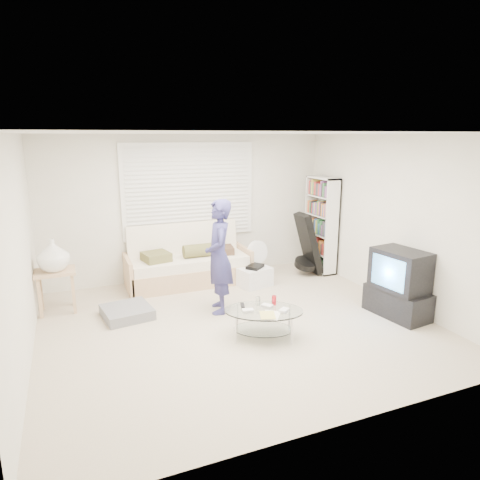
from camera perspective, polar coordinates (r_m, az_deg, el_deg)
name	(u,v)px	position (r m, az deg, el deg)	size (l,w,h in m)	color
ground	(237,325)	(5.85, -0.39, -11.21)	(5.00, 5.00, 0.00)	tan
room_shell	(224,199)	(5.82, -2.18, 5.43)	(5.02, 4.52, 2.51)	silver
window_blinds	(190,191)	(7.45, -6.75, 6.56)	(2.32, 0.08, 1.62)	silver
futon_sofa	(188,264)	(7.36, -6.95, -3.25)	(2.07, 0.84, 1.01)	tan
grey_floor_pillow	(127,312)	(6.26, -14.82, -9.27)	(0.63, 0.63, 0.14)	slate
side_table	(53,258)	(6.54, -23.63, -2.24)	(0.54, 0.44, 1.08)	tan
bookshelf	(321,225)	(8.01, 10.74, 2.01)	(0.28, 0.74, 1.75)	white
guitar_case	(308,248)	(7.79, 9.05, -1.07)	(0.47, 0.42, 1.11)	black
floor_fan	(257,256)	(7.55, 2.27, -2.17)	(0.43, 0.28, 0.69)	white
storage_bin	(255,276)	(7.21, 2.00, -4.88)	(0.60, 0.49, 0.37)	white
tv_unit	(399,284)	(6.36, 20.40, -5.56)	(0.57, 0.92, 0.95)	black
coffee_table	(264,315)	(5.41, 3.20, -9.97)	(1.15, 0.98, 0.49)	silver
standing_person	(219,257)	(6.03, -2.83, -2.23)	(0.59, 0.39, 1.63)	navy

